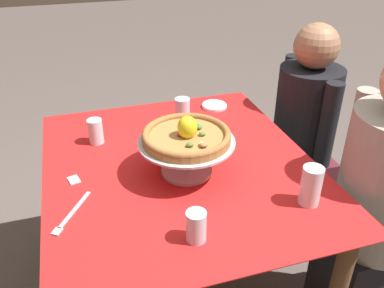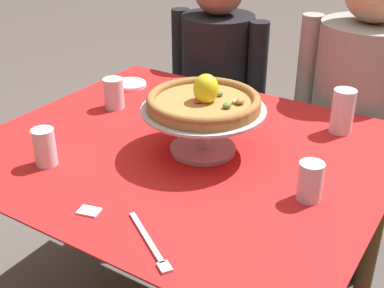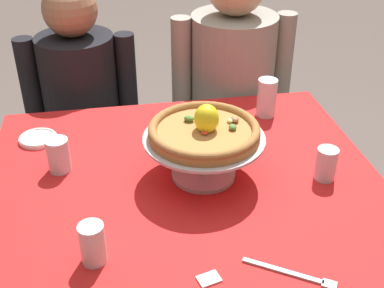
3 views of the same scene
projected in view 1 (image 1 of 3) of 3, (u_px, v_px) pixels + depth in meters
The scene contains 12 objects.
dining_table at pixel (180, 186), 1.57m from camera, with size 1.14×1.00×0.72m.
pizza_stand at pixel (187, 151), 1.43m from camera, with size 0.34×0.34×0.13m.
pizza at pixel (187, 135), 1.40m from camera, with size 0.31×0.31×0.10m.
water_glass_back_right at pixel (311, 187), 1.29m from camera, with size 0.07×0.07×0.14m.
water_glass_side_left at pixel (182, 110), 1.82m from camera, with size 0.07×0.07×0.10m.
water_glass_side_right at pixel (196, 228), 1.16m from camera, with size 0.06×0.06×0.10m.
water_glass_front_left at pixel (96, 133), 1.64m from camera, with size 0.06×0.06×0.10m.
side_plate at pixel (214, 105), 1.95m from camera, with size 0.12×0.12×0.02m.
dinner_fork at pixel (71, 215), 1.27m from camera, with size 0.19×0.13×0.01m.
sugar_packet at pixel (74, 180), 1.43m from camera, with size 0.05×0.04×0.01m, color white.
diner_left at pixel (302, 140), 2.07m from camera, with size 0.46×0.33×1.12m.
diner_right at pixel (381, 207), 1.51m from camera, with size 0.50×0.36×1.20m.
Camera 1 is at (1.23, -0.33, 1.56)m, focal length 37.67 mm.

